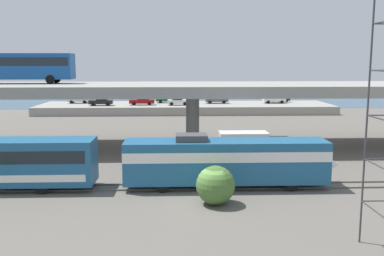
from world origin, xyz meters
The scene contains 18 objects.
ground_plane centered at (0.00, 0.00, 0.00)m, with size 260.00×260.00×0.00m, color #605B54.
rail_strip_near centered at (0.00, 3.24, 0.06)m, with size 110.00×0.12×0.12m, color #59544C.
rail_strip_far centered at (0.00, 4.76, 0.06)m, with size 110.00×0.12×0.12m, color #59544C.
train_locomotive centered at (2.74, 4.00, 2.19)m, with size 16.68×3.04×4.18m.
highway_overpass centered at (0.00, 20.00, 6.52)m, with size 96.00×12.39×7.21m.
transit_bus_on_overpass centered at (-19.62, 21.53, 9.27)m, with size 12.00×2.68×3.40m.
service_truck_west centered at (5.43, 11.80, 1.64)m, with size 6.80×2.46×3.04m.
pier_parking_lot centered at (0.00, 55.00, 0.78)m, with size 56.14×13.16×1.55m, color gray.
parked_car_0 centered at (17.62, 55.74, 2.33)m, with size 4.34×1.90×1.50m.
parked_car_1 centered at (-15.93, 52.40, 2.33)m, with size 4.37×1.89×1.50m.
parked_car_2 centered at (-3.55, 57.55, 2.33)m, with size 4.67×1.90×1.50m.
parked_car_3 centered at (19.11, 58.26, 2.32)m, with size 4.13×1.85×1.50m.
parked_car_4 centered at (-8.33, 53.25, 2.33)m, with size 4.69×1.90×1.50m.
parked_car_5 centered at (-21.10, 57.25, 2.33)m, with size 4.11×1.95×1.50m.
parked_car_6 centered at (6.20, 56.04, 2.33)m, with size 4.46×1.98×1.50m.
parked_car_7 centered at (-1.51, 52.72, 2.32)m, with size 4.01×1.97×1.50m.
harbor_water centered at (0.00, 78.00, 0.00)m, with size 140.00×36.00×0.01m, color #2D5170.
shrub_right centered at (0.79, -0.08, 1.34)m, with size 2.68×2.68×2.68m, color #456D31.
Camera 1 is at (-1.86, -28.25, 9.65)m, focal length 40.11 mm.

